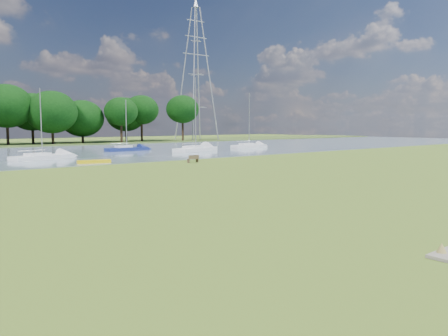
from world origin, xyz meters
TOP-DOWN VIEW (x-y plane):
  - ground at (0.00, 0.00)m, footprint 220.00×220.00m
  - river at (0.00, 42.00)m, footprint 220.00×40.00m
  - riverbank_bench at (11.13, 18.65)m, footprint 1.29×0.40m
  - kayak at (2.66, 24.00)m, footprint 3.36×1.28m
  - pylon at (47.99, 70.00)m, footprint 7.67×5.37m
  - sailboat_0 at (-0.00, 32.31)m, footprint 7.39×4.08m
  - sailboat_1 at (34.34, 35.69)m, footprint 6.63×1.89m
  - sailboat_5 at (21.92, 33.54)m, footprint 8.58×5.08m
  - sailboat_7 at (14.38, 40.48)m, footprint 6.44×2.00m

SIDE VIEW (x-z plane):
  - ground at x=0.00m, z-range 0.00..0.00m
  - river at x=0.00m, z-range -0.05..0.05m
  - kayak at x=2.66m, z-range 0.05..0.38m
  - riverbank_bench at x=11.13m, z-range 0.00..0.80m
  - sailboat_0 at x=0.00m, z-range -3.49..4.45m
  - sailboat_7 at x=14.38m, z-range -3.21..4.25m
  - sailboat_1 at x=34.34m, z-range -4.02..5.08m
  - sailboat_5 at x=21.92m, z-range -4.78..5.87m
  - pylon at x=47.99m, z-range 4.34..38.37m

